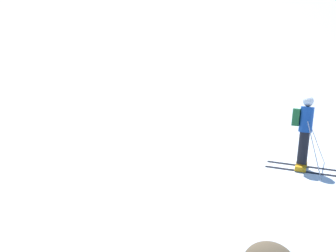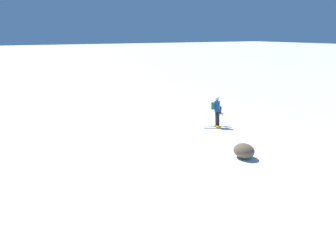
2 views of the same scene
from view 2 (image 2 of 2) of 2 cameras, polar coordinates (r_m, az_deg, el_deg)
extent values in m
plane|color=white|center=(21.02, 6.93, 0.40)|extent=(300.00, 300.00, 0.00)
cube|color=black|center=(20.09, 8.74, -0.39)|extent=(0.80, 1.66, 0.01)
cube|color=black|center=(20.42, 8.49, -0.10)|extent=(0.80, 1.66, 0.01)
cube|color=orange|center=(20.07, 8.75, -0.20)|extent=(0.24, 0.31, 0.12)
cube|color=orange|center=(20.40, 8.50, 0.08)|extent=(0.24, 0.31, 0.12)
cylinder|color=black|center=(20.23, 8.59, 1.29)|extent=(0.51, 0.42, 0.87)
cylinder|color=#194799|center=(20.22, 8.56, 3.40)|extent=(0.57, 0.50, 0.71)
sphere|color=tan|center=(20.22, 8.54, 4.66)|extent=(0.35, 0.33, 0.28)
sphere|color=silver|center=(20.22, 8.54, 4.75)|extent=(0.41, 0.38, 0.33)
cube|color=#236633|center=(20.15, 7.84, 3.49)|extent=(0.41, 0.31, 0.49)
cylinder|color=#B7B7BC|center=(19.90, 9.73, 1.31)|extent=(0.86, 0.20, 1.29)
cylinder|color=#B7B7BC|center=(20.70, 9.10, 1.77)|extent=(0.11, 0.54, 1.19)
cube|color=black|center=(23.83, 8.85, 2.73)|extent=(0.25, 0.32, 0.44)
cube|color=black|center=(23.77, 8.88, 3.32)|extent=(0.22, 0.29, 0.06)
ellipsoid|color=brown|center=(15.56, 13.08, -4.22)|extent=(1.04, 0.88, 0.68)
camera|label=1|loc=(9.14, 33.04, 9.07)|focal=50.00mm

